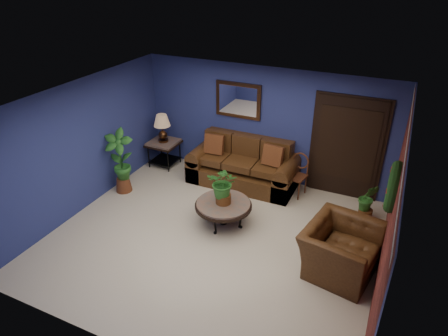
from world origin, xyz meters
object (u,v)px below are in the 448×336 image
at_px(coffee_table, 223,205).
at_px(side_chair, 298,172).
at_px(table_lamp, 162,125).
at_px(sofa, 244,168).
at_px(end_table, 164,147).
at_px(armchair, 340,249).

height_order(coffee_table, side_chair, side_chair).
bearing_deg(coffee_table, table_lamp, 145.42).
distance_m(sofa, coffee_table, 1.62).
bearing_deg(table_lamp, end_table, 90.00).
bearing_deg(sofa, armchair, -38.80).
height_order(table_lamp, side_chair, table_lamp).
xyz_separation_m(sofa, coffee_table, (0.25, -1.60, 0.05)).
xyz_separation_m(end_table, side_chair, (3.20, 0.07, 0.04)).
distance_m(sofa, side_chair, 1.19).
distance_m(sofa, armchair, 3.12).
bearing_deg(end_table, sofa, 1.04).
height_order(sofa, armchair, sofa).
relative_size(sofa, end_table, 3.43).
bearing_deg(table_lamp, side_chair, 1.17).
xyz_separation_m(coffee_table, end_table, (-2.27, 1.57, 0.08)).
bearing_deg(coffee_table, side_chair, 60.25).
height_order(end_table, armchair, armchair).
bearing_deg(table_lamp, armchair, -23.29).
bearing_deg(armchair, table_lamp, 77.34).
xyz_separation_m(table_lamp, armchair, (4.45, -1.92, -0.63)).
relative_size(coffee_table, end_table, 1.56).
xyz_separation_m(end_table, armchair, (4.45, -1.92, -0.08)).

